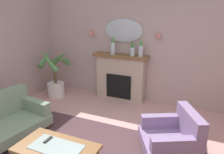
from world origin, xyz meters
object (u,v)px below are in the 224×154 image
wall_sconce_right (158,35)px  wall_mirror (123,31)px  wall_sconce_left (91,32)px  fireplace (121,78)px  coffee_table (56,150)px  armchair_in_corner (174,135)px  potted_plant_tall_palm (55,75)px  mantel_vase_centre (141,48)px  tv_remote (48,140)px  mantel_vase_left (132,48)px  mantel_vase_right (113,46)px

wall_sconce_right → wall_mirror: bearing=176.6°
wall_sconce_left → fireplace: bearing=-6.2°
wall_sconce_left → wall_sconce_right: bearing=0.0°
coffee_table → armchair_in_corner: size_ratio=1.00×
wall_sconce_right → potted_plant_tall_palm: size_ratio=0.11×
wall_sconce_left → potted_plant_tall_palm: size_ratio=0.11×
wall_mirror → coffee_table: wall_mirror is taller
wall_mirror → potted_plant_tall_palm: bearing=-157.3°
mantel_vase_centre → fireplace: bearing=176.8°
coffee_table → wall_sconce_right: bearing=76.7°
mantel_vase_centre → coffee_table: size_ratio=0.38×
wall_sconce_left → tv_remote: size_ratio=0.88×
mantel_vase_left → wall_sconce_right: 0.65m
fireplace → tv_remote: fireplace is taller
fireplace → armchair_in_corner: size_ratio=1.24×
mantel_vase_right → wall_mirror: wall_mirror is taller
tv_remote → wall_sconce_left: bearing=106.4°
fireplace → tv_remote: 2.71m
fireplace → mantel_vase_right: mantel_vase_right is taller
armchair_in_corner → coffee_table: bearing=-140.6°
mantel_vase_left → potted_plant_tall_palm: bearing=-165.3°
fireplace → coffee_table: bearing=-86.5°
wall_sconce_left → tv_remote: (0.82, -2.80, -1.21)m
mantel_vase_left → tv_remote: (-0.33, -2.68, -0.88)m
wall_mirror → coffee_table: bearing=-86.7°
mantel_vase_left → wall_sconce_left: (-1.15, 0.12, 0.33)m
wall_mirror → coffee_table: 3.21m
mantel_vase_right → wall_sconce_left: bearing=169.5°
wall_sconce_left → wall_sconce_right: size_ratio=1.00×
potted_plant_tall_palm → coffee_table: bearing=-52.0°
wall_sconce_left → coffee_table: size_ratio=0.13×
mantel_vase_left → coffee_table: 2.92m
mantel_vase_centre → coffee_table: bearing=-96.9°
fireplace → potted_plant_tall_palm: size_ratio=1.04×
fireplace → potted_plant_tall_palm: potted_plant_tall_palm is taller
coffee_table → potted_plant_tall_palm: size_ratio=0.84×
mantel_vase_centre → potted_plant_tall_palm: size_ratio=0.32×
mantel_vase_centre → mantel_vase_right: bearing=180.0°
coffee_table → tv_remote: bearing=160.0°
fireplace → wall_sconce_left: size_ratio=9.71×
mantel_vase_centre → armchair_in_corner: size_ratio=0.38×
mantel_vase_right → armchair_in_corner: 2.61m
fireplace → wall_sconce_left: (-0.85, 0.09, 1.09)m
wall_sconce_right → wall_sconce_left: bearing=180.0°
wall_sconce_right → potted_plant_tall_palm: 2.74m
mantel_vase_right → tv_remote: (0.17, -2.68, -0.91)m
wall_mirror → wall_sconce_right: wall_mirror is taller
fireplace → wall_sconce_right: 1.38m
fireplace → wall_mirror: wall_mirror is taller
mantel_vase_right → wall_sconce_right: wall_sconce_right is taller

